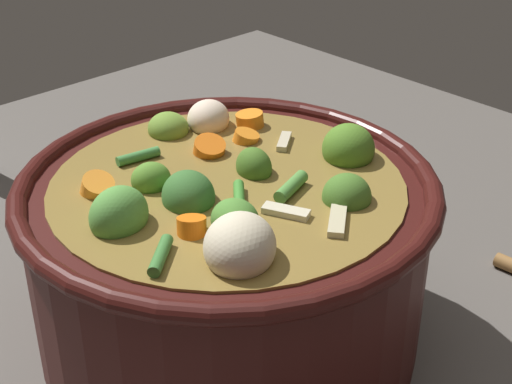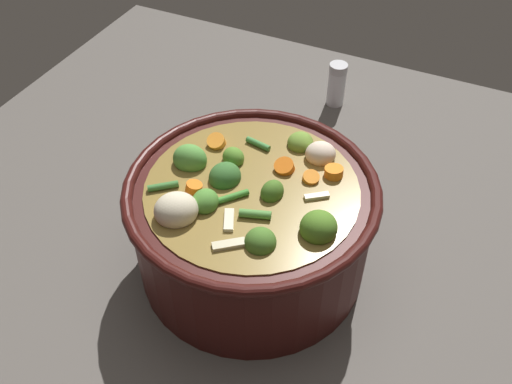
# 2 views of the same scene
# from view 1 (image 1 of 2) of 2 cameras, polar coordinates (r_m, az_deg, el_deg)

# --- Properties ---
(ground_plane) EXTENTS (1.10, 1.10, 0.00)m
(ground_plane) POSITION_cam_1_polar(r_m,az_deg,el_deg) (0.62, -1.92, -10.50)
(ground_plane) COLOR #514C47
(cooking_pot) EXTENTS (0.30, 0.30, 0.16)m
(cooking_pot) POSITION_cam_1_polar(r_m,az_deg,el_deg) (0.57, -2.03, -4.74)
(cooking_pot) COLOR #38110F
(cooking_pot) RESTS_ON ground_plane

